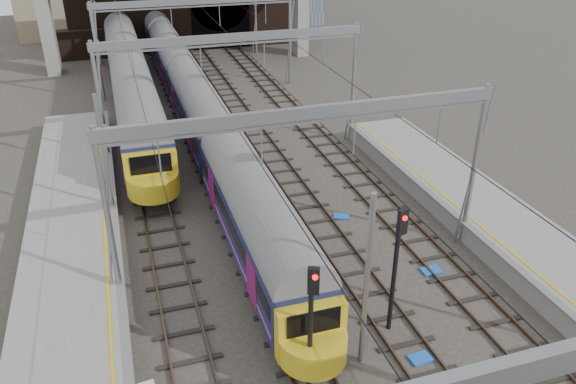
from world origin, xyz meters
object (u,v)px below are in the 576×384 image
object	(u,v)px
train_main	(184,82)
train_second	(130,80)
signal_near_left	(311,317)
signal_near_centre	(397,258)

from	to	relation	value
train_main	train_second	bearing A→B (deg)	166.07
train_main	signal_near_left	bearing A→B (deg)	-90.52
train_second	signal_near_centre	size ratio (longest dim) A/B	6.08
train_second	signal_near_left	bearing A→B (deg)	-83.18
train_main	signal_near_centre	bearing A→B (deg)	-82.35
signal_near_left	train_second	bearing A→B (deg)	121.31
train_main	signal_near_left	xyz separation A→B (m)	(-0.27, -30.18, 0.94)
train_main	signal_near_centre	world-z (taller)	signal_near_centre
train_second	signal_near_left	size ratio (longest dim) A/B	6.36
signal_near_left	train_main	bearing A→B (deg)	113.98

